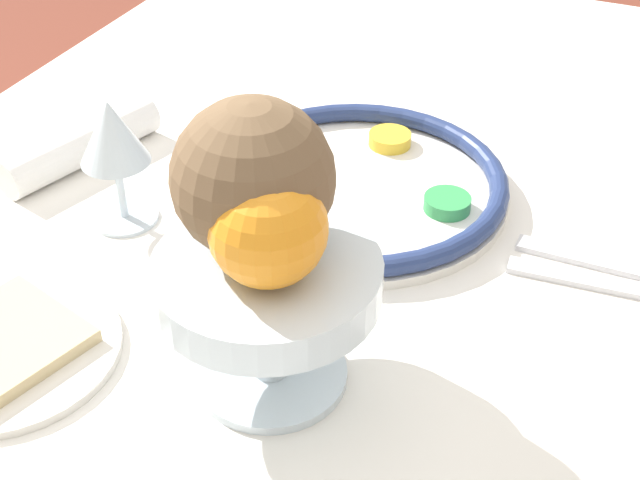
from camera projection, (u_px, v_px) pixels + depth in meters
seder_plate at (358, 184)px, 0.91m from camera, size 0.30×0.30×0.03m
wine_glass at (112, 138)px, 0.83m from camera, size 0.07×0.07×0.13m
fruit_stand at (268, 294)px, 0.66m from camera, size 0.17×0.17×0.12m
orange_fruit at (268, 228)px, 0.60m from camera, size 0.08×0.08×0.08m
coconut at (253, 179)px, 0.62m from camera, size 0.12×0.12×0.12m
bread_plate at (5, 347)px, 0.72m from camera, size 0.19×0.19×0.02m
napkin_roll at (81, 145)px, 0.95m from camera, size 0.19×0.10×0.04m
fork_left at (621, 267)px, 0.82m from camera, size 0.02×0.19×0.01m
fork_right at (616, 286)px, 0.79m from camera, size 0.03×0.19×0.01m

